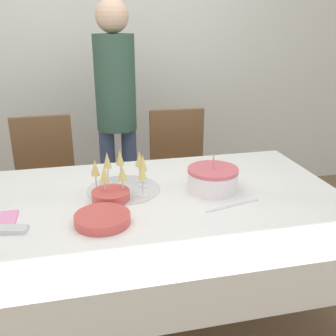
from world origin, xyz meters
name	(u,v)px	position (x,y,z in m)	size (l,w,h in m)	color
ground_plane	(137,327)	(0.00, 0.00, 0.00)	(12.00, 12.00, 0.00)	brown
wall_back	(100,46)	(0.00, 1.76, 1.35)	(8.00, 0.05, 2.70)	silver
dining_table	(134,224)	(0.00, 0.00, 0.63)	(2.11, 1.23, 0.73)	white
dining_chair_far_left	(46,182)	(-0.47, 0.93, 0.51)	(0.43, 0.43, 0.94)	brown
dining_chair_far_right	(180,170)	(0.47, 0.93, 0.51)	(0.44, 0.44, 0.94)	brown
birthday_cake	(213,179)	(0.42, 0.09, 0.79)	(0.26, 0.26, 0.19)	white
champagne_tray	(123,175)	(-0.02, 0.19, 0.81)	(0.37, 0.37, 0.18)	silver
plate_stack_main	(102,219)	(-0.15, -0.14, 0.75)	(0.24, 0.24, 0.04)	#CC4C47
plate_stack_dessert	(111,196)	(-0.09, 0.08, 0.75)	(0.18, 0.18, 0.05)	#CC4C47
cake_knife	(233,205)	(0.46, -0.11, 0.73)	(0.30, 0.09, 0.00)	silver
fork_pile	(7,230)	(-0.54, -0.13, 0.74)	(0.18, 0.09, 0.02)	silver
person_standing	(116,101)	(0.05, 1.08, 1.02)	(0.28, 0.28, 1.68)	#3F4C72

